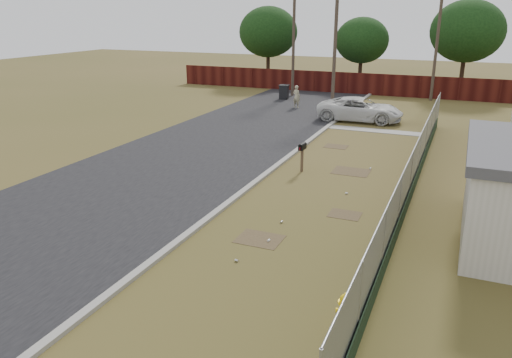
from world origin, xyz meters
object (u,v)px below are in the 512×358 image
at_px(fire_hydrant, 344,311).
at_px(pickup_truck, 360,109).
at_px(pedestrian, 297,97).
at_px(mailbox, 302,149).
at_px(trash_bin, 284,92).

distance_m(fire_hydrant, pickup_truck, 22.89).
bearing_deg(pedestrian, mailbox, 125.27).
bearing_deg(pedestrian, trash_bin, -40.67).
distance_m(pickup_truck, trash_bin, 9.62).
height_order(fire_hydrant, mailbox, mailbox).
xyz_separation_m(fire_hydrant, pedestrian, (-9.62, 25.32, 0.42)).
xyz_separation_m(fire_hydrant, mailbox, (-4.44, 10.64, 0.63)).
relative_size(mailbox, pedestrian, 0.80).
distance_m(mailbox, pickup_truck, 11.83).
bearing_deg(pickup_truck, mailbox, 177.19).
bearing_deg(mailbox, pedestrian, 109.42).
height_order(mailbox, pedestrian, pedestrian).
bearing_deg(pickup_truck, fire_hydrant, -171.36).
height_order(fire_hydrant, pedestrian, pedestrian).
bearing_deg(trash_bin, fire_hydrant, -67.61).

